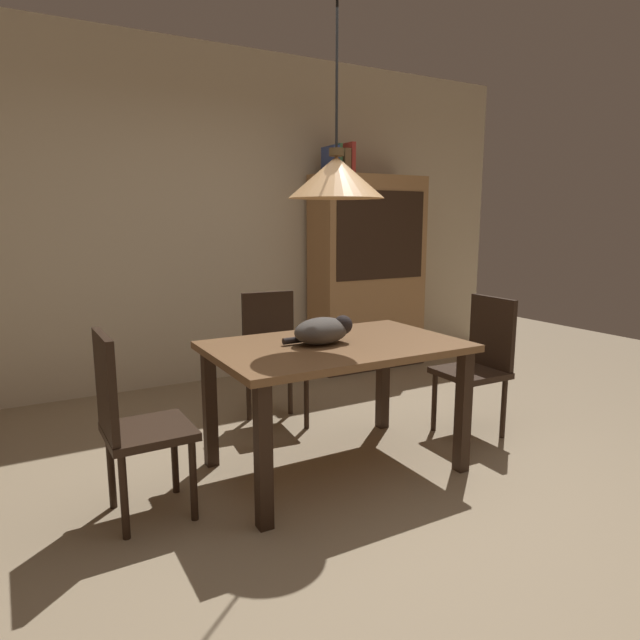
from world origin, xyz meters
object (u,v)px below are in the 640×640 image
Objects in this scene: chair_right_side at (479,360)px; book_brown_thick at (341,162)px; dining_table at (335,360)px; chair_far_back at (273,352)px; chair_left_side at (131,418)px; book_red_tall at (348,159)px; book_blue_wide at (330,160)px; book_green_slim at (336,159)px; hutch_bookcase at (367,277)px; cat_sleeping at (323,330)px; pendant_lamp at (336,177)px.

book_brown_thick reaches higher than chair_right_side.
chair_far_back is (0.01, 0.88, -0.14)m from dining_table.
chair_left_side is 3.33m from book_red_tall.
book_blue_wide is (2.17, 1.84, 1.46)m from chair_left_side.
book_green_slim is (0.06, 0.00, 0.01)m from book_blue_wide.
chair_right_side is 1.91m from hutch_bookcase.
book_red_tall is (1.23, 1.84, 1.34)m from dining_table.
cat_sleeping is 1.40× the size of book_red_tall.
hutch_bookcase reaches higher than cat_sleeping.
book_red_tall is (1.23, 1.84, 0.33)m from pendant_lamp.
hutch_bookcase is at bearing 35.38° from chair_left_side.
chair_far_back is 3.88× the size of book_blue_wide.
chair_left_side is at bearing -180.00° from chair_right_side.
book_red_tall is (0.13, 0.00, 0.01)m from book_green_slim.
book_blue_wide is at bearing 60.50° from pendant_lamp.
book_red_tall is (-0.24, 0.00, 1.10)m from hutch_bookcase.
book_brown_thick is (0.12, 0.00, -0.01)m from book_blue_wide.
chair_right_side is at bearing -1.01° from cat_sleeping.
dining_table is 1.14m from chair_right_side.
chair_right_side is 3.88× the size of book_blue_wide.
book_brown_thick is (1.15, 0.96, 1.45)m from chair_far_back.
book_green_slim reaches higher than hutch_bookcase.
hutch_bookcase reaches higher than chair_far_back.
book_blue_wide is at bearing 180.00° from book_red_tall.
pendant_lamp reaches higher than dining_table.
dining_table is 3.57× the size of cat_sleeping.
book_blue_wide is 1.00× the size of book_brown_thick.
chair_right_side is 2.36m from book_green_slim.
dining_table is 0.76× the size of hutch_bookcase.
pendant_lamp is at bearing 179.93° from chair_right_side.
chair_right_side is 0.50× the size of hutch_bookcase.
book_brown_thick is at bearing 179.72° from hutch_bookcase.
chair_right_side is at bearing -0.07° from dining_table.
book_green_slim is (-0.03, 1.84, 1.47)m from chair_right_side.
dining_table is 1.01m from pendant_lamp.
chair_left_side is 1.00× the size of chair_far_back.
chair_far_back is 2.09m from book_brown_thick.
pendant_lamp is (-0.01, -0.88, 1.15)m from chair_far_back.
book_green_slim is (2.23, 1.84, 1.47)m from chair_left_side.
book_brown_thick is at bearing 0.00° from book_green_slim.
book_green_slim is (1.10, 1.84, 1.33)m from dining_table.
chair_right_side is at bearing -38.12° from chair_far_back.
dining_table is 1.51× the size of chair_left_side.
hutch_bookcase is 6.61× the size of book_red_tall.
dining_table is 2.54m from book_brown_thick.
chair_right_side is (2.26, 0.00, 0.00)m from chair_left_side.
hutch_bookcase is at bearing 51.49° from dining_table.
dining_table is 2.49m from book_blue_wide.
chair_right_side is at bearing -89.05° from book_green_slim.
book_green_slim is (1.10, 1.84, 0.32)m from pendant_lamp.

